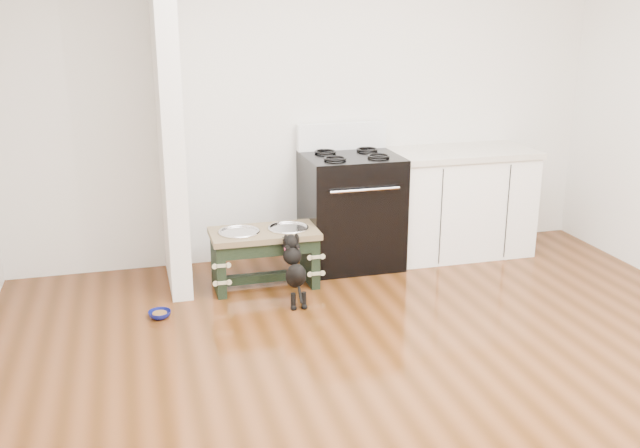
% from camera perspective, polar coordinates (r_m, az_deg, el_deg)
% --- Properties ---
extents(ground, '(5.00, 5.00, 0.00)m').
position_cam_1_polar(ground, '(4.10, 8.38, -13.51)').
color(ground, '#43230B').
rests_on(ground, ground).
extents(room_shell, '(5.00, 5.00, 5.00)m').
position_cam_1_polar(room_shell, '(3.56, 9.51, 9.54)').
color(room_shell, silver).
rests_on(room_shell, ground).
extents(partition_wall, '(0.15, 0.80, 2.70)m').
position_cam_1_polar(partition_wall, '(5.37, -12.04, 8.96)').
color(partition_wall, silver).
rests_on(partition_wall, ground).
extents(oven_range, '(0.76, 0.69, 1.14)m').
position_cam_1_polar(oven_range, '(5.86, 2.47, 1.27)').
color(oven_range, black).
rests_on(oven_range, ground).
extents(cabinet_run, '(1.24, 0.64, 0.91)m').
position_cam_1_polar(cabinet_run, '(6.24, 11.02, 1.72)').
color(cabinet_run, white).
rests_on(cabinet_run, ground).
extents(dog_feeder, '(0.81, 0.43, 0.46)m').
position_cam_1_polar(dog_feeder, '(5.43, -4.46, -1.83)').
color(dog_feeder, black).
rests_on(dog_feeder, ground).
extents(puppy, '(0.14, 0.42, 0.49)m').
position_cam_1_polar(puppy, '(5.13, -2.06, -3.49)').
color(puppy, black).
rests_on(puppy, ground).
extents(floor_bowl, '(0.20, 0.20, 0.05)m').
position_cam_1_polar(floor_bowl, '(5.10, -12.70, -7.07)').
color(floor_bowl, navy).
rests_on(floor_bowl, ground).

